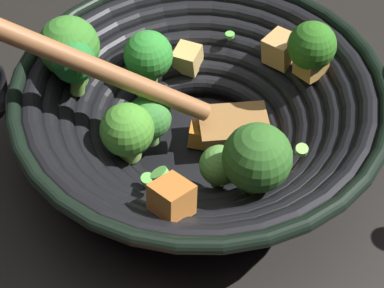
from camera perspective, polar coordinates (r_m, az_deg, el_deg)
The scene contains 2 objects.
ground_plane at distance 0.62m, azimuth 0.69°, elevation -0.53°, with size 4.00×4.00×0.00m, color black.
wok at distance 0.57m, azimuth 0.49°, elevation 3.65°, with size 0.36×0.38×0.22m.
Camera 1 is at (0.35, 0.19, 0.47)m, focal length 54.99 mm.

